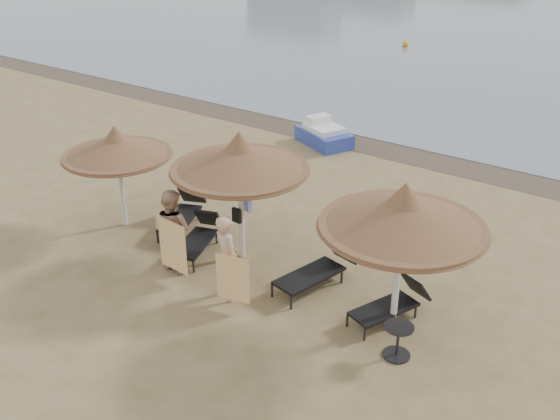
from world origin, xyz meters
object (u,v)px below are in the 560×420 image
at_px(person_right, 227,251).
at_px(palapa_left, 116,147).
at_px(palapa_center, 240,159).
at_px(lounger_far_left, 184,212).
at_px(lounger_near_right, 319,268).
at_px(lounger_far_right, 393,302).
at_px(lounger_near_left, 199,236).
at_px(pedal_boat, 324,135).
at_px(palapa_right, 403,215).
at_px(side_table, 398,342).
at_px(person_left, 172,223).

bearing_deg(person_right, palapa_left, 6.66).
height_order(palapa_center, lounger_far_left, palapa_center).
relative_size(lounger_near_right, lounger_far_right, 1.13).
distance_m(lounger_near_left, pedal_boat, 7.80).
distance_m(palapa_right, pedal_boat, 10.22).
height_order(palapa_right, side_table, palapa_right).
xyz_separation_m(lounger_far_right, person_right, (-3.04, -1.32, 0.74)).
bearing_deg(palapa_right, lounger_near_right, 168.16).
xyz_separation_m(palapa_center, palapa_right, (3.97, -0.38, -0.00)).
relative_size(lounger_near_right, person_left, 0.93).
distance_m(palapa_right, person_right, 3.60).
height_order(palapa_right, lounger_far_right, palapa_right).
bearing_deg(lounger_far_left, person_right, -54.07).
bearing_deg(lounger_near_left, lounger_far_left, 129.89).
bearing_deg(side_table, pedal_boat, 129.10).
bearing_deg(person_left, palapa_right, -174.40).
height_order(lounger_near_left, lounger_far_right, lounger_near_left).
xyz_separation_m(lounger_far_left, lounger_near_right, (4.17, -0.31, 0.01)).
bearing_deg(palapa_left, lounger_near_left, 3.91).
xyz_separation_m(lounger_near_left, pedal_boat, (-1.44, 7.66, -0.03)).
distance_m(lounger_near_left, person_left, 1.15).
relative_size(lounger_far_left, person_right, 0.91).
height_order(lounger_near_right, person_right, person_right).
distance_m(palapa_left, palapa_right, 7.32).
distance_m(lounger_near_left, lounger_far_right, 4.84).
bearing_deg(palapa_right, person_right, -161.51).
bearing_deg(person_right, lounger_near_right, -110.73).
bearing_deg(lounger_near_right, person_left, -144.06).
relative_size(lounger_far_left, pedal_boat, 0.89).
xyz_separation_m(lounger_far_left, person_left, (1.21, -1.57, 0.71)).
bearing_deg(lounger_near_right, lounger_near_left, -160.22).
distance_m(palapa_left, lounger_far_left, 2.24).
bearing_deg(lounger_near_left, person_left, -104.18).
relative_size(person_left, pedal_boat, 0.98).
height_order(palapa_left, lounger_far_right, palapa_left).
xyz_separation_m(palapa_left, lounger_near_left, (2.35, 0.16, -1.71)).
height_order(person_left, pedal_boat, person_left).
bearing_deg(palapa_center, lounger_near_right, 0.73).
height_order(palapa_center, person_left, palapa_center).
distance_m(lounger_far_right, person_right, 3.40).
distance_m(palapa_center, lounger_near_right, 2.85).
xyz_separation_m(lounger_near_left, side_table, (5.41, -0.77, -0.06)).
bearing_deg(lounger_near_left, lounger_far_right, -16.48).
xyz_separation_m(lounger_near_left, person_left, (0.08, -0.89, 0.72)).
height_order(palapa_left, lounger_near_left, palapa_left).
height_order(palapa_center, pedal_boat, palapa_center).
xyz_separation_m(palapa_center, side_table, (4.42, -1.12, -2.08)).
bearing_deg(lounger_near_right, palapa_left, -161.57).
height_order(palapa_right, person_left, palapa_right).
relative_size(side_table, person_left, 0.30).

